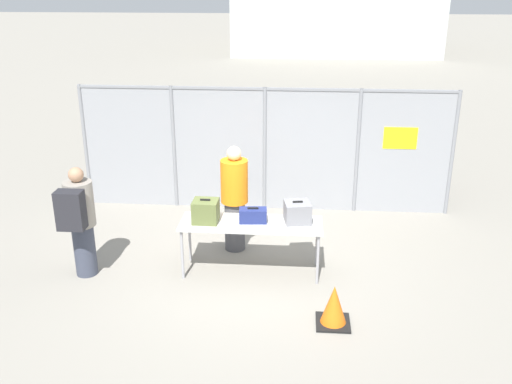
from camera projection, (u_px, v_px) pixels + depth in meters
name	position (u px, v px, depth m)	size (l,w,h in m)	color
ground_plane	(253.00, 274.00, 8.50)	(120.00, 120.00, 0.00)	gray
fence_section	(266.00, 147.00, 10.47)	(6.85, 0.07, 2.31)	gray
inspection_table	(251.00, 227.00, 8.31)	(2.07, 0.70, 0.80)	#B2B2AD
suitcase_olive	(206.00, 211.00, 8.27)	(0.37, 0.34, 0.35)	#566033
suitcase_navy	(253.00, 215.00, 8.29)	(0.41, 0.23, 0.23)	navy
suitcase_grey	(297.00, 212.00, 8.28)	(0.42, 0.41, 0.32)	slate
traveler_hooded	(79.00, 219.00, 8.13)	(0.41, 0.64, 1.67)	#383D4C
security_worker_near	(234.00, 197.00, 8.97)	(0.43, 0.43, 1.73)	#4C4C51
utility_trailer	(352.00, 164.00, 12.15)	(4.17, 2.19, 0.65)	#B2B2B7
traffic_cone	(334.00, 306.00, 7.20)	(0.44, 0.44, 0.54)	black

